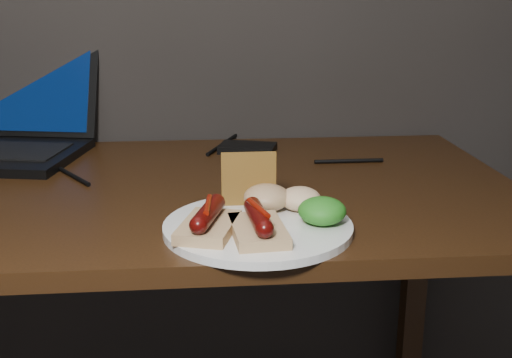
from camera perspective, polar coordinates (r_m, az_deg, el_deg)
name	(u,v)px	position (r m, az deg, el deg)	size (l,w,h in m)	color
desk	(130,233)	(1.19, -11.17, -4.75)	(1.40, 0.70, 0.75)	black
laptop	(4,128)	(1.47, -21.51, 4.26)	(0.40, 0.41, 0.25)	black
hard_drive	(248,148)	(1.38, -0.76, 2.76)	(0.12, 0.07, 0.02)	black
desk_cables	(125,161)	(1.32, -11.53, 1.60)	(1.03, 0.40, 0.01)	black
plate	(258,227)	(0.93, 0.16, -4.30)	(0.28, 0.28, 0.01)	silver
bread_sausage_left	(208,221)	(0.89, -4.27, -3.75)	(0.10, 0.13, 0.04)	#D2B47B
bread_sausage_center	(258,225)	(0.88, 0.20, -4.07)	(0.08, 0.12, 0.04)	#D2B47B
crispbread	(249,179)	(1.00, -0.65, 0.02)	(0.09, 0.01, 0.09)	olive
salad_greens	(322,211)	(0.93, 5.90, -2.83)	(0.07, 0.07, 0.04)	#115711
salsa_mound	(267,197)	(0.98, 0.97, -1.65)	(0.07, 0.07, 0.04)	maroon
coleslaw_mound	(300,199)	(0.98, 3.95, -1.75)	(0.06, 0.06, 0.04)	beige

